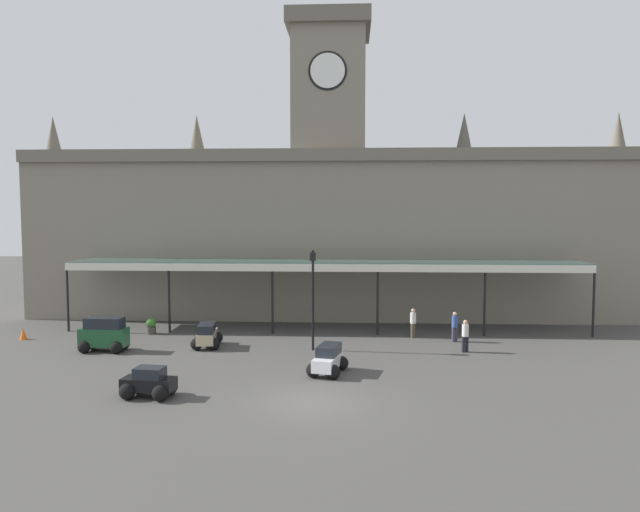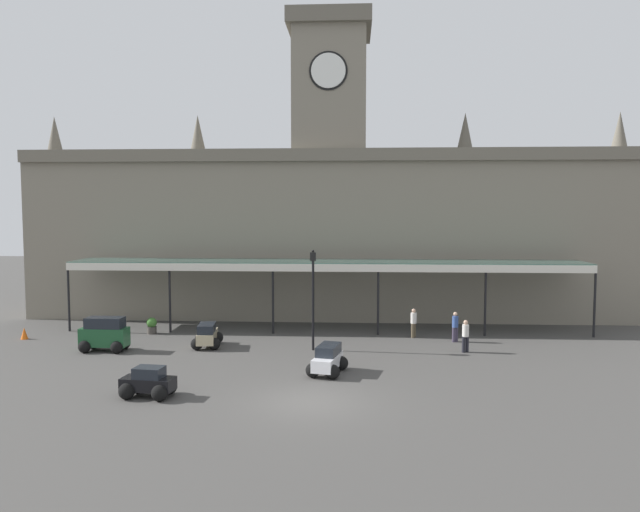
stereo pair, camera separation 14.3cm
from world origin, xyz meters
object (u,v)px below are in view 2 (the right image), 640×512
at_px(traffic_cone, 24,333).
at_px(planter_near_kerb, 152,325).
at_px(car_beige_estate, 207,336).
at_px(pedestrian_beside_cars, 414,322).
at_px(pedestrian_near_entrance, 455,326).
at_px(victorian_lamppost, 313,288).
at_px(car_white_estate, 328,361).
at_px(pedestrian_crossing_forecourt, 466,335).
at_px(car_green_van, 105,336).
at_px(car_black_sedan, 148,384).

relative_size(traffic_cone, planter_near_kerb, 0.68).
distance_m(car_beige_estate, pedestrian_beside_cars, 11.65).
xyz_separation_m(pedestrian_near_entrance, traffic_cone, (-24.27, -0.66, -0.58)).
xyz_separation_m(pedestrian_near_entrance, victorian_lamppost, (-7.74, -2.41, 2.33)).
relative_size(car_white_estate, pedestrian_near_entrance, 1.43).
distance_m(pedestrian_crossing_forecourt, victorian_lamppost, 8.19).
bearing_deg(car_green_van, planter_near_kerb, 77.85).
distance_m(car_beige_estate, traffic_cone, 10.91).
height_order(car_black_sedan, pedestrian_crossing_forecourt, pedestrian_crossing_forecourt).
xyz_separation_m(car_green_van, car_beige_estate, (5.07, 1.26, -0.24)).
bearing_deg(pedestrian_beside_cars, pedestrian_near_entrance, -24.82).
relative_size(car_white_estate, planter_near_kerb, 2.49).
distance_m(car_black_sedan, pedestrian_crossing_forecourt, 16.01).
distance_m(car_black_sedan, pedestrian_beside_cars, 16.34).
bearing_deg(car_beige_estate, car_green_van, -166.04).
distance_m(pedestrian_crossing_forecourt, pedestrian_near_entrance, 2.45).
bearing_deg(traffic_cone, car_black_sedan, -43.18).
distance_m(pedestrian_crossing_forecourt, pedestrian_beside_cars, 4.16).
xyz_separation_m(car_white_estate, traffic_cone, (-17.48, 6.20, -0.24)).
distance_m(pedestrian_crossing_forecourt, planter_near_kerb, 18.05).
relative_size(pedestrian_beside_cars, victorian_lamppost, 0.32).
xyz_separation_m(car_black_sedan, pedestrian_beside_cars, (11.46, 11.64, 0.41)).
bearing_deg(car_black_sedan, pedestrian_near_entrance, 37.90).
height_order(car_beige_estate, traffic_cone, car_beige_estate).
height_order(car_green_van, pedestrian_beside_cars, car_green_van).
relative_size(car_black_sedan, traffic_cone, 3.25).
bearing_deg(car_green_van, pedestrian_near_entrance, 9.91).
distance_m(pedestrian_near_entrance, planter_near_kerb, 17.60).
distance_m(pedestrian_near_entrance, traffic_cone, 24.29).
height_order(car_white_estate, traffic_cone, car_white_estate).
height_order(pedestrian_near_entrance, victorian_lamppost, victorian_lamppost).
bearing_deg(planter_near_kerb, car_beige_estate, -37.87).
relative_size(car_beige_estate, pedestrian_beside_cars, 1.40).
bearing_deg(car_green_van, pedestrian_crossing_forecourt, 2.41).
bearing_deg(car_green_van, car_black_sedan, -56.65).
height_order(pedestrian_near_entrance, traffic_cone, pedestrian_near_entrance).
height_order(car_beige_estate, pedestrian_beside_cars, pedestrian_beside_cars).
bearing_deg(car_green_van, victorian_lamppost, 4.39).
bearing_deg(car_green_van, traffic_cone, 155.91).
distance_m(car_black_sedan, planter_near_kerb, 12.47).
bearing_deg(pedestrian_near_entrance, pedestrian_beside_cars, 155.18).
relative_size(pedestrian_near_entrance, traffic_cone, 2.54).
bearing_deg(car_black_sedan, planter_near_kerb, 108.24).
distance_m(car_beige_estate, victorian_lamppost, 6.32).
distance_m(car_green_van, pedestrian_near_entrance, 18.79).
bearing_deg(car_beige_estate, pedestrian_near_entrance, 8.35).
relative_size(car_black_sedan, pedestrian_crossing_forecourt, 1.28).
bearing_deg(pedestrian_near_entrance, car_white_estate, -134.67).
xyz_separation_m(pedestrian_crossing_forecourt, pedestrian_near_entrance, (-0.12, 2.45, 0.00)).
bearing_deg(car_black_sedan, pedestrian_crossing_forecourt, 30.71).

